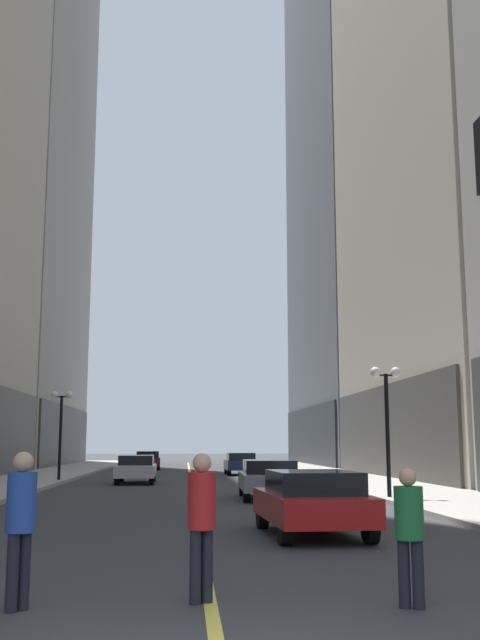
{
  "coord_description": "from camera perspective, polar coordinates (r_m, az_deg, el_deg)",
  "views": [
    {
      "loc": [
        -0.32,
        -5.93,
        1.88
      ],
      "look_at": [
        1.72,
        22.33,
        6.54
      ],
      "focal_mm": 42.25,
      "sensor_mm": 36.0,
      "label": 1
    }
  ],
  "objects": [
    {
      "name": "street_lamp_left_far",
      "position": [
        38.14,
        -13.4,
        -7.02
      ],
      "size": [
        1.06,
        0.36,
        4.43
      ],
      "color": "black",
      "rests_on": "ground"
    },
    {
      "name": "car_navy",
      "position": [
        46.56,
        0.03,
        -10.76
      ],
      "size": [
        1.83,
        4.23,
        1.32
      ],
      "color": "#141E4C",
      "rests_on": "ground"
    },
    {
      "name": "street_lamp_right_mid",
      "position": [
        25.81,
        11.04,
        -6.1
      ],
      "size": [
        1.06,
        0.36,
        4.43
      ],
      "color": "black",
      "rests_on": "ground"
    },
    {
      "name": "ground_plane",
      "position": [
        40.98,
        -3.75,
        -11.94
      ],
      "size": [
        200.0,
        200.0,
        0.0
      ],
      "primitive_type": "plane",
      "color": "#38383A"
    },
    {
      "name": "building_left_far",
      "position": [
        74.2,
        -17.13,
        14.78
      ],
      "size": [
        12.68,
        26.0,
        63.53
      ],
      "color": "#A8A399",
      "rests_on": "ground"
    },
    {
      "name": "car_maroon",
      "position": [
        56.29,
        -7.0,
        -10.45
      ],
      "size": [
        1.94,
        4.5,
        1.32
      ],
      "color": "maroon",
      "rests_on": "ground"
    },
    {
      "name": "car_red",
      "position": [
        16.05,
        5.48,
        -13.44
      ],
      "size": [
        2.07,
        4.17,
        1.32
      ],
      "color": "#B21919",
      "rests_on": "ground"
    },
    {
      "name": "building_right_far",
      "position": [
        76.23,
        8.86,
        17.92
      ],
      "size": [
        10.47,
        26.0,
        73.52
      ],
      "color": "slate",
      "rests_on": "ground"
    },
    {
      "name": "car_grey",
      "position": [
        26.48,
        2.19,
        -11.84
      ],
      "size": [
        2.05,
        4.57,
        1.32
      ],
      "color": "slate",
      "rests_on": "ground"
    },
    {
      "name": "pedestrian_in_green_parka",
      "position": [
        9.35,
        12.71,
        -15.01
      ],
      "size": [
        0.45,
        0.45,
        1.59
      ],
      "color": "black",
      "rests_on": "ground"
    },
    {
      "name": "pedestrian_in_red_jacket",
      "position": [
        9.41,
        -2.92,
        -14.5
      ],
      "size": [
        0.46,
        0.46,
        1.76
      ],
      "color": "black",
      "rests_on": "ground"
    },
    {
      "name": "pedestrian_in_blue_hoodie",
      "position": [
        9.34,
        -16.27,
        -14.09
      ],
      "size": [
        0.48,
        0.48,
        1.78
      ],
      "color": "black",
      "rests_on": "ground"
    },
    {
      "name": "car_silver",
      "position": [
        37.19,
        -7.86,
        -11.04
      ],
      "size": [
        1.89,
        4.68,
        1.32
      ],
      "color": "#B7B7BC",
      "rests_on": "ground"
    },
    {
      "name": "lane_centre_stripe",
      "position": [
        40.98,
        -3.75,
        -11.94
      ],
      "size": [
        0.16,
        70.0,
        0.01
      ],
      "primitive_type": "cube",
      "color": "#E5D64C",
      "rests_on": "ground"
    },
    {
      "name": "sidewalk_left",
      "position": [
        41.73,
        -15.39,
        -11.49
      ],
      "size": [
        4.5,
        78.0,
        0.15
      ],
      "primitive_type": "cube",
      "color": "#ADA8A0",
      "rests_on": "ground"
    },
    {
      "name": "sidewalk_right",
      "position": [
        41.86,
        7.86,
        -11.72
      ],
      "size": [
        4.5,
        78.0,
        0.15
      ],
      "primitive_type": "cube",
      "color": "#ADA8A0",
      "rests_on": "ground"
    }
  ]
}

